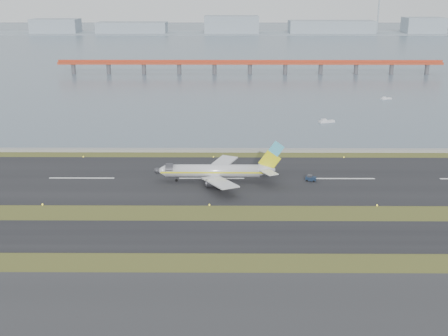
% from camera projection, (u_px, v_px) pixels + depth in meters
% --- Properties ---
extents(ground, '(1000.00, 1000.00, 0.00)m').
position_uv_depth(ground, '(209.00, 216.00, 143.55)').
color(ground, '#3B4819').
rests_on(ground, ground).
extents(taxiway_strip, '(1000.00, 18.00, 0.10)m').
position_uv_depth(taxiway_strip, '(207.00, 236.00, 132.11)').
color(taxiway_strip, black).
rests_on(taxiway_strip, ground).
extents(runway_strip, '(1000.00, 45.00, 0.10)m').
position_uv_depth(runway_strip, '(212.00, 178.00, 172.10)').
color(runway_strip, black).
rests_on(runway_strip, ground).
extents(seawall, '(1000.00, 2.50, 1.00)m').
position_uv_depth(seawall, '(214.00, 150.00, 200.53)').
color(seawall, gray).
rests_on(seawall, ground).
extents(bay_water, '(1400.00, 800.00, 1.30)m').
position_uv_depth(bay_water, '(223.00, 45.00, 581.58)').
color(bay_water, '#4A5B6A').
rests_on(bay_water, ground).
extents(red_pier, '(260.00, 5.00, 10.20)m').
position_uv_depth(red_pier, '(250.00, 63.00, 379.27)').
color(red_pier, '#AC371D').
rests_on(red_pier, ground).
extents(far_shoreline, '(1400.00, 80.00, 60.50)m').
position_uv_depth(far_shoreline, '(234.00, 28.00, 732.01)').
color(far_shoreline, '#8997A2').
rests_on(far_shoreline, ground).
extents(airliner, '(38.52, 32.89, 12.80)m').
position_uv_depth(airliner, '(218.00, 171.00, 168.30)').
color(airliner, silver).
rests_on(airliner, ground).
extents(pushback_tug, '(3.43, 2.62, 1.95)m').
position_uv_depth(pushback_tug, '(311.00, 178.00, 169.52)').
color(pushback_tug, '#121F33').
rests_on(pushback_tug, ground).
extents(workboat_near, '(7.33, 4.37, 1.70)m').
position_uv_depth(workboat_near, '(326.00, 121.00, 244.01)').
color(workboat_near, silver).
rests_on(workboat_near, ground).
extents(workboat_far, '(6.33, 4.14, 1.47)m').
position_uv_depth(workboat_far, '(386.00, 98.00, 295.03)').
color(workboat_far, silver).
rests_on(workboat_far, ground).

